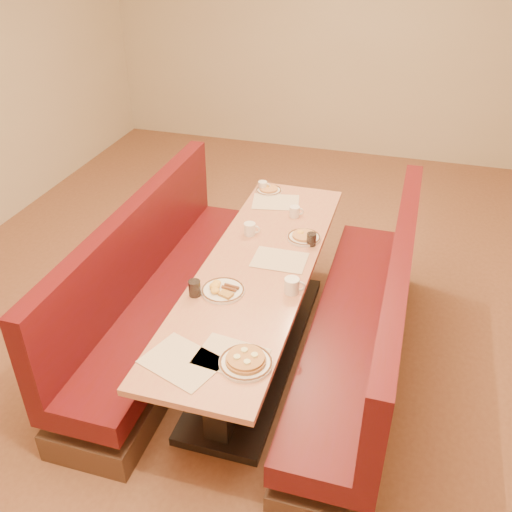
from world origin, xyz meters
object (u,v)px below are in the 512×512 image
(pancake_plate, at_px, (246,361))
(coffee_mug_b, at_px, (250,229))
(booth_left, at_px, (160,295))
(coffee_mug_d, at_px, (263,186))
(soda_tumbler_near, at_px, (195,288))
(booth_right, at_px, (364,333))
(coffee_mug_c, at_px, (295,211))
(eggs_plate, at_px, (222,290))
(diner_table, at_px, (257,312))
(soda_tumbler_mid, at_px, (311,239))
(coffee_mug_a, at_px, (292,285))

(pancake_plate, bearing_deg, coffee_mug_b, 106.04)
(booth_left, xyz_separation_m, coffee_mug_d, (0.46, 1.10, 0.43))
(soda_tumbler_near, bearing_deg, coffee_mug_b, 82.36)
(booth_right, xyz_separation_m, coffee_mug_c, (-0.66, 0.74, 0.43))
(pancake_plate, distance_m, eggs_plate, 0.65)
(booth_right, relative_size, coffee_mug_b, 21.33)
(soda_tumbler_near, bearing_deg, eggs_plate, 27.56)
(diner_table, height_order, coffee_mug_c, coffee_mug_c)
(booth_right, bearing_deg, soda_tumbler_mid, 141.24)
(pancake_plate, distance_m, coffee_mug_b, 1.33)
(diner_table, distance_m, pancake_plate, 1.00)
(coffee_mug_c, height_order, soda_tumbler_near, soda_tumbler_near)
(booth_left, height_order, coffee_mug_a, booth_left)
(booth_left, bearing_deg, coffee_mug_a, -11.99)
(coffee_mug_a, bearing_deg, coffee_mug_c, 91.42)
(diner_table, height_order, coffee_mug_b, coffee_mug_b)
(coffee_mug_a, height_order, coffee_mug_d, coffee_mug_a)
(booth_left, relative_size, soda_tumbler_near, 24.62)
(soda_tumbler_mid, bearing_deg, booth_left, -160.26)
(booth_right, height_order, coffee_mug_b, booth_right)
(diner_table, bearing_deg, soda_tumbler_mid, 52.37)
(diner_table, height_order, eggs_plate, eggs_plate)
(eggs_plate, bearing_deg, coffee_mug_d, 96.03)
(diner_table, bearing_deg, coffee_mug_a, -37.26)
(coffee_mug_d, bearing_deg, soda_tumbler_mid, -62.31)
(coffee_mug_a, bearing_deg, pancake_plate, -107.75)
(eggs_plate, xyz_separation_m, soda_tumbler_near, (-0.15, -0.08, 0.03))
(eggs_plate, distance_m, coffee_mug_b, 0.72)
(diner_table, bearing_deg, coffee_mug_b, 113.56)
(soda_tumbler_mid, bearing_deg, coffee_mug_b, 177.57)
(eggs_plate, xyz_separation_m, coffee_mug_a, (0.41, 0.12, 0.03))
(coffee_mug_c, relative_size, soda_tumbler_near, 1.06)
(diner_table, height_order, booth_left, booth_left)
(pancake_plate, relative_size, eggs_plate, 1.05)
(eggs_plate, bearing_deg, diner_table, 69.38)
(soda_tumbler_near, bearing_deg, pancake_plate, -45.79)
(booth_left, relative_size, pancake_plate, 8.91)
(eggs_plate, height_order, coffee_mug_a, coffee_mug_a)
(diner_table, relative_size, coffee_mug_b, 21.33)
(booth_left, xyz_separation_m, soda_tumbler_near, (0.46, -0.41, 0.44))
(coffee_mug_b, bearing_deg, coffee_mug_c, 48.91)
(coffee_mug_c, bearing_deg, booth_right, -64.32)
(coffee_mug_d, relative_size, soda_tumbler_mid, 1.12)
(diner_table, relative_size, soda_tumbler_mid, 27.56)
(eggs_plate, relative_size, soda_tumbler_mid, 2.94)
(coffee_mug_c, bearing_deg, coffee_mug_a, -93.74)
(soda_tumbler_near, bearing_deg, soda_tumbler_mid, 54.45)
(booth_right, xyz_separation_m, soda_tumbler_near, (-1.01, -0.41, 0.44))
(coffee_mug_b, bearing_deg, booth_right, -29.63)
(booth_right, distance_m, coffee_mug_b, 1.07)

